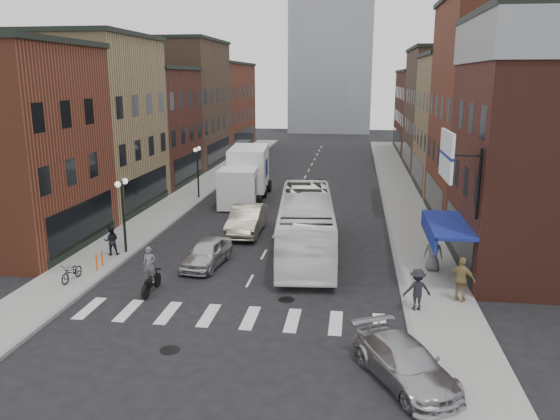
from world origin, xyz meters
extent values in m
plane|color=black|center=(0.00, 0.00, 0.00)|extent=(160.00, 160.00, 0.00)
cube|color=gray|center=(-8.50, 22.00, 0.07)|extent=(3.00, 74.00, 0.15)
cube|color=gray|center=(8.50, 22.00, 0.07)|extent=(3.00, 74.00, 0.15)
cube|color=gray|center=(-7.00, 22.00, 0.00)|extent=(0.20, 74.00, 0.16)
cube|color=gray|center=(7.00, 22.00, 0.00)|extent=(0.20, 74.00, 0.16)
cube|color=silver|center=(0.00, -3.00, 0.00)|extent=(12.00, 2.20, 0.01)
cube|color=black|center=(-10.02, 4.50, 1.60)|extent=(0.08, 7.20, 2.20)
cube|color=tan|center=(-15.00, 14.00, 6.00)|extent=(10.00, 10.00, 12.00)
cube|color=black|center=(-10.02, 14.00, 1.60)|extent=(0.08, 8.00, 2.20)
cube|color=black|center=(-15.00, 14.00, 12.15)|extent=(10.30, 10.20, 0.30)
cube|color=#4E241B|center=(-15.00, 24.00, 5.00)|extent=(10.00, 10.00, 10.00)
cube|color=black|center=(-10.02, 24.00, 1.60)|extent=(0.08, 8.00, 2.20)
cube|color=black|center=(-15.00, 24.00, 10.15)|extent=(10.30, 10.20, 0.30)
cube|color=brown|center=(-15.00, 35.00, 6.50)|extent=(10.00, 12.00, 13.00)
cube|color=black|center=(-10.02, 35.00, 1.60)|extent=(0.08, 9.60, 2.20)
cube|color=black|center=(-15.00, 35.00, 13.15)|extent=(10.30, 12.20, 0.30)
cube|color=brown|center=(-15.00, 49.00, 5.50)|extent=(10.00, 16.00, 11.00)
cube|color=black|center=(-10.02, 49.00, 1.60)|extent=(0.08, 12.80, 2.20)
cube|color=black|center=(-15.00, 49.00, 11.15)|extent=(10.30, 16.20, 0.30)
cube|color=black|center=(10.02, 4.50, 1.60)|extent=(0.08, 7.20, 2.20)
cube|color=brown|center=(15.00, 14.00, 7.00)|extent=(10.00, 10.00, 14.00)
cube|color=black|center=(10.02, 14.00, 1.60)|extent=(0.08, 8.00, 2.20)
cube|color=tan|center=(15.00, 24.00, 5.50)|extent=(10.00, 10.00, 11.00)
cube|color=black|center=(10.02, 24.00, 1.60)|extent=(0.08, 8.00, 2.20)
cube|color=black|center=(15.00, 24.00, 11.15)|extent=(10.30, 10.20, 0.30)
cube|color=brown|center=(15.00, 35.00, 6.00)|extent=(10.00, 12.00, 12.00)
cube|color=black|center=(10.02, 35.00, 1.60)|extent=(0.08, 9.60, 2.20)
cube|color=black|center=(15.00, 35.00, 12.15)|extent=(10.30, 12.20, 0.30)
cube|color=#4E241B|center=(15.00, 49.00, 5.00)|extent=(10.00, 16.00, 10.00)
cube|color=black|center=(10.02, 49.00, 1.60)|extent=(0.08, 12.80, 2.20)
cube|color=black|center=(15.00, 49.00, 10.15)|extent=(10.30, 16.20, 0.30)
cube|color=navy|center=(9.10, 2.50, 2.70)|extent=(1.80, 5.00, 0.15)
cube|color=navy|center=(8.25, 2.50, 2.35)|extent=(0.10, 5.00, 0.70)
cylinder|color=black|center=(9.90, 0.50, 5.00)|extent=(0.12, 0.12, 3.00)
cylinder|color=black|center=(9.20, 0.50, 6.20)|extent=(1.40, 0.08, 0.08)
cube|color=silver|center=(8.50, 0.50, 6.20)|extent=(0.12, 3.00, 2.00)
cylinder|color=black|center=(-7.40, 4.00, 2.00)|extent=(0.14, 0.14, 4.00)
cylinder|color=black|center=(-7.40, 4.00, 4.00)|extent=(0.06, 0.90, 0.06)
sphere|color=white|center=(-7.40, 3.55, 3.95)|extent=(0.32, 0.32, 0.32)
sphere|color=white|center=(-7.40, 4.45, 3.95)|extent=(0.32, 0.32, 0.32)
cylinder|color=black|center=(-7.40, 18.00, 2.00)|extent=(0.14, 0.14, 4.00)
cylinder|color=black|center=(-7.40, 18.00, 4.00)|extent=(0.06, 0.90, 0.06)
sphere|color=white|center=(-7.40, 17.55, 3.95)|extent=(0.32, 0.32, 0.32)
sphere|color=white|center=(-7.40, 18.45, 3.95)|extent=(0.32, 0.32, 0.32)
cylinder|color=#D8590C|center=(-7.60, 1.00, 0.55)|extent=(0.08, 0.08, 0.80)
cylinder|color=#D8590C|center=(-7.60, 1.60, 0.55)|extent=(0.08, 0.08, 0.80)
cube|color=white|center=(-3.65, 15.37, 1.51)|extent=(2.94, 3.14, 2.80)
cube|color=black|center=(-3.65, 15.37, 1.79)|extent=(2.86, 1.81, 1.23)
cube|color=white|center=(-3.65, 19.62, 2.35)|extent=(3.31, 6.05, 3.24)
cube|color=navy|center=(-3.65, 19.62, 2.35)|extent=(3.03, 2.48, 1.34)
cube|color=black|center=(-3.65, 19.39, 0.50)|extent=(3.11, 7.46, 0.39)
cylinder|color=black|center=(-4.94, 15.59, 0.50)|extent=(0.31, 1.01, 1.01)
cylinder|color=black|center=(-2.37, 15.59, 0.50)|extent=(0.31, 1.01, 1.01)
cylinder|color=black|center=(-4.94, 19.39, 0.50)|extent=(0.31, 1.01, 1.01)
cylinder|color=black|center=(-2.37, 19.39, 0.50)|extent=(0.31, 1.01, 1.01)
cylinder|color=black|center=(-4.94, 21.63, 0.50)|extent=(0.31, 1.01, 1.01)
cylinder|color=black|center=(-2.37, 21.63, 0.50)|extent=(0.31, 1.01, 1.01)
cylinder|color=black|center=(-4.05, -0.27, 0.32)|extent=(0.14, 0.64, 0.64)
cylinder|color=black|center=(-4.05, -1.73, 0.32)|extent=(0.14, 0.64, 0.64)
cube|color=black|center=(-4.05, -1.00, 0.53)|extent=(0.29, 1.18, 0.34)
cube|color=black|center=(-4.05, -0.46, 0.92)|extent=(0.54, 0.08, 0.06)
imported|color=#5C5D64|center=(-4.05, -1.09, 1.34)|extent=(0.60, 0.41, 1.60)
imported|color=white|center=(2.23, 5.55, 1.65)|extent=(3.83, 12.07, 3.31)
imported|color=silver|center=(-2.55, 2.78, 0.69)|extent=(2.11, 4.23, 1.38)
imported|color=#A89F88|center=(-1.72, 8.97, 0.86)|extent=(1.88, 5.22, 1.71)
imported|color=#ADACB1|center=(6.50, -6.95, 0.65)|extent=(3.70, 4.82, 1.30)
imported|color=black|center=(-8.09, -0.47, 0.57)|extent=(0.67, 1.64, 0.84)
imported|color=black|center=(-7.92, 3.42, 0.93)|extent=(0.86, 0.68, 1.56)
imported|color=black|center=(7.40, -1.58, 1.02)|extent=(1.20, 0.74, 1.73)
imported|color=olive|center=(9.32, -0.48, 1.12)|extent=(1.27, 1.00, 1.94)
imported|color=#54585B|center=(8.65, 3.26, 1.06)|extent=(0.96, 0.70, 1.82)
camera|label=1|loc=(4.75, -22.75, 9.31)|focal=35.00mm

